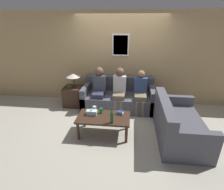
{
  "coord_description": "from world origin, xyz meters",
  "views": [
    {
      "loc": [
        0.33,
        -4.01,
        2.34
      ],
      "look_at": [
        -0.11,
        -0.16,
        0.67
      ],
      "focal_mm": 28.0,
      "sensor_mm": 36.0,
      "label": 1
    }
  ],
  "objects": [
    {
      "name": "person_left",
      "position": [
        -0.53,
        0.4,
        0.65
      ],
      "size": [
        0.34,
        0.59,
        1.18
      ],
      "color": "#2D334C",
      "rests_on": "ground_plane"
    },
    {
      "name": "coffee_table",
      "position": [
        -0.22,
        -0.8,
        0.38
      ],
      "size": [
        1.13,
        0.61,
        0.44
      ],
      "color": "#382319",
      "rests_on": "ground_plane"
    },
    {
      "name": "ground_plane",
      "position": [
        0.0,
        0.0,
        0.0
      ],
      "size": [
        16.0,
        16.0,
        0.0
      ],
      "primitive_type": "plane",
      "color": "#ADA899"
    },
    {
      "name": "couch_side",
      "position": [
        1.35,
        -0.73,
        0.29
      ],
      "size": [
        0.92,
        1.63,
        0.84
      ],
      "rotation": [
        0.0,
        0.0,
        1.57
      ],
      "color": "#4C4C56",
      "rests_on": "ground_plane"
    },
    {
      "name": "person_right",
      "position": [
        0.59,
        0.38,
        0.61
      ],
      "size": [
        0.34,
        0.58,
        1.13
      ],
      "color": "#756651",
      "rests_on": "ground_plane"
    },
    {
      "name": "couch_main",
      "position": [
        0.0,
        0.54,
        0.29
      ],
      "size": [
        1.98,
        0.92,
        0.84
      ],
      "color": "#4C4C56",
      "rests_on": "ground_plane"
    },
    {
      "name": "wine_bottle",
      "position": [
        -0.01,
        -1.02,
        0.56
      ],
      "size": [
        0.06,
        0.06,
        0.34
      ],
      "color": "#19421E",
      "rests_on": "coffee_table"
    },
    {
      "name": "soda_can",
      "position": [
        -0.3,
        -0.66,
        0.5
      ],
      "size": [
        0.07,
        0.07,
        0.12
      ],
      "color": "#197A38",
      "rests_on": "coffee_table"
    },
    {
      "name": "wall_back",
      "position": [
        0.0,
        1.02,
        1.3
      ],
      "size": [
        9.0,
        0.08,
        2.6
      ],
      "color": "tan",
      "rests_on": "ground_plane"
    },
    {
      "name": "side_table_with_lamp",
      "position": [
        -1.33,
        0.52,
        0.35
      ],
      "size": [
        0.5,
        0.49,
        0.98
      ],
      "color": "#382319",
      "rests_on": "ground_plane"
    },
    {
      "name": "person_middle",
      "position": [
        0.03,
        0.38,
        0.65
      ],
      "size": [
        0.34,
        0.57,
        1.19
      ],
      "color": "#756651",
      "rests_on": "ground_plane"
    },
    {
      "name": "book_stack",
      "position": [
        0.12,
        -0.64,
        0.47
      ],
      "size": [
        0.17,
        0.13,
        0.06
      ],
      "color": "gold",
      "rests_on": "coffee_table"
    },
    {
      "name": "tissue_box",
      "position": [
        -0.49,
        -0.74,
        0.49
      ],
      "size": [
        0.23,
        0.12,
        0.15
      ],
      "color": "silver",
      "rests_on": "coffee_table"
    },
    {
      "name": "drinking_glass",
      "position": [
        -0.46,
        -0.56,
        0.49
      ],
      "size": [
        0.08,
        0.08,
        0.11
      ],
      "color": "silver",
      "rests_on": "coffee_table"
    }
  ]
}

